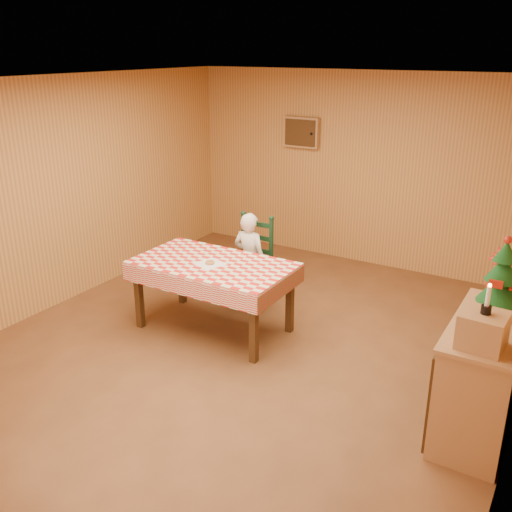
{
  "coord_description": "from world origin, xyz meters",
  "views": [
    {
      "loc": [
        2.69,
        -4.29,
        2.89
      ],
      "look_at": [
        0.0,
        0.2,
        0.95
      ],
      "focal_mm": 40.0,
      "sensor_mm": 36.0,
      "label": 1
    }
  ],
  "objects_px": {
    "seated_child": "(250,260)",
    "storage_bin": "(488,385)",
    "crate": "(483,330)",
    "ladder_chair": "(252,263)",
    "dining_table": "(213,270)",
    "shelf_unit": "(481,377)",
    "christmas_tree": "(502,278)"
  },
  "relations": [
    {
      "from": "shelf_unit",
      "to": "seated_child",
      "type": "bearing_deg",
      "value": 159.17
    },
    {
      "from": "seated_child",
      "to": "christmas_tree",
      "type": "distance_m",
      "value": 2.96
    },
    {
      "from": "ladder_chair",
      "to": "shelf_unit",
      "type": "height_order",
      "value": "ladder_chair"
    },
    {
      "from": "seated_child",
      "to": "shelf_unit",
      "type": "xyz_separation_m",
      "value": [
        2.76,
        -1.05,
        -0.1
      ]
    },
    {
      "from": "crate",
      "to": "shelf_unit",
      "type": "bearing_deg",
      "value": 91.23
    },
    {
      "from": "seated_child",
      "to": "crate",
      "type": "bearing_deg",
      "value": 152.37
    },
    {
      "from": "crate",
      "to": "seated_child",
      "type": "bearing_deg",
      "value": 152.37
    },
    {
      "from": "shelf_unit",
      "to": "christmas_tree",
      "type": "relative_size",
      "value": 2.0
    },
    {
      "from": "ladder_chair",
      "to": "christmas_tree",
      "type": "height_order",
      "value": "christmas_tree"
    },
    {
      "from": "ladder_chair",
      "to": "storage_bin",
      "type": "height_order",
      "value": "ladder_chair"
    },
    {
      "from": "crate",
      "to": "dining_table",
      "type": "bearing_deg",
      "value": 165.42
    },
    {
      "from": "christmas_tree",
      "to": "shelf_unit",
      "type": "bearing_deg",
      "value": -91.98
    },
    {
      "from": "dining_table",
      "to": "shelf_unit",
      "type": "bearing_deg",
      "value": -6.63
    },
    {
      "from": "seated_child",
      "to": "storage_bin",
      "type": "relative_size",
      "value": 2.86
    },
    {
      "from": "ladder_chair",
      "to": "shelf_unit",
      "type": "bearing_deg",
      "value": -21.85
    },
    {
      "from": "shelf_unit",
      "to": "christmas_tree",
      "type": "xyz_separation_m",
      "value": [
        0.01,
        0.25,
        0.74
      ]
    },
    {
      "from": "dining_table",
      "to": "crate",
      "type": "bearing_deg",
      "value": -14.58
    },
    {
      "from": "dining_table",
      "to": "ladder_chair",
      "type": "height_order",
      "value": "ladder_chair"
    },
    {
      "from": "shelf_unit",
      "to": "crate",
      "type": "distance_m",
      "value": 0.71
    },
    {
      "from": "dining_table",
      "to": "crate",
      "type": "relative_size",
      "value": 5.52
    },
    {
      "from": "crate",
      "to": "storage_bin",
      "type": "bearing_deg",
      "value": 89.13
    },
    {
      "from": "shelf_unit",
      "to": "crate",
      "type": "bearing_deg",
      "value": -88.77
    },
    {
      "from": "dining_table",
      "to": "christmas_tree",
      "type": "distance_m",
      "value": 2.82
    },
    {
      "from": "seated_child",
      "to": "storage_bin",
      "type": "height_order",
      "value": "seated_child"
    },
    {
      "from": "seated_child",
      "to": "storage_bin",
      "type": "xyz_separation_m",
      "value": [
        2.78,
        -0.69,
        -0.37
      ]
    },
    {
      "from": "seated_child",
      "to": "christmas_tree",
      "type": "xyz_separation_m",
      "value": [
        2.77,
        -0.8,
        0.65
      ]
    },
    {
      "from": "crate",
      "to": "ladder_chair",
      "type": "bearing_deg",
      "value": 151.45
    },
    {
      "from": "shelf_unit",
      "to": "christmas_tree",
      "type": "height_order",
      "value": "christmas_tree"
    },
    {
      "from": "seated_child",
      "to": "storage_bin",
      "type": "distance_m",
      "value": 2.89
    },
    {
      "from": "ladder_chair",
      "to": "crate",
      "type": "height_order",
      "value": "crate"
    },
    {
      "from": "christmas_tree",
      "to": "storage_bin",
      "type": "xyz_separation_m",
      "value": [
        0.01,
        0.11,
        -1.01
      ]
    },
    {
      "from": "shelf_unit",
      "to": "crate",
      "type": "relative_size",
      "value": 4.13
    }
  ]
}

